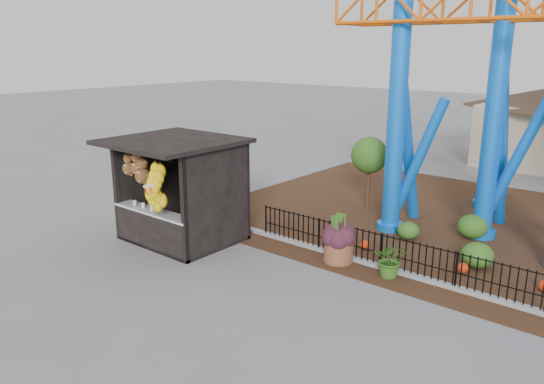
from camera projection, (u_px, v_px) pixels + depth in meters
The scene contains 9 objects.
ground at pixel (226, 277), 13.58m from camera, with size 120.00×120.00×0.00m, color slate.
mulch_bed at pixel (489, 230), 17.05m from camera, with size 18.00×12.00×0.02m, color #331E11.
curb at pixel (423, 279), 13.33m from camera, with size 18.00×0.18×0.12m, color gray.
prize_booth at pixel (175, 193), 15.69m from camera, with size 3.50×3.40×3.12m.
picket_fence at pixel (460, 272), 12.66m from camera, with size 12.20×0.06×1.00m, color black, non-canonical shape.
terracotta_planter at pixel (338, 251), 14.48m from camera, with size 0.80×0.80×0.63m, color brown.
planter_foliage at pixel (339, 229), 14.31m from camera, with size 0.70×0.70×0.64m, color #361520.
potted_plant at pixel (391, 260), 13.47m from camera, with size 0.86×0.75×0.96m, color #2E5C1B.
landscaping at pixel (486, 245), 14.90m from camera, with size 7.17×3.84×0.73m.
Camera 1 is at (8.90, -8.88, 5.70)m, focal length 35.00 mm.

